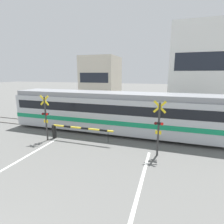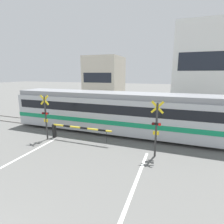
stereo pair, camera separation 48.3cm
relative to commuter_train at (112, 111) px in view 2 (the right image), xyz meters
name	(u,v)px [view 2 (the right image)]	position (x,y,z in m)	size (l,w,h in m)	color
rail_track_near	(109,134)	(0.03, -0.72, -1.63)	(50.00, 0.10, 0.08)	gray
rail_track_far	(115,128)	(0.03, 0.72, -1.63)	(50.00, 0.10, 0.08)	gray
commuter_train	(112,111)	(0.00, 0.00, 0.00)	(16.00, 2.70, 3.11)	#B7BCC1
crossing_barrier_near	(70,129)	(-2.11, -2.61, -0.91)	(4.49, 0.20, 1.01)	black
crossing_barrier_far	(146,117)	(2.18, 2.82, -0.91)	(4.49, 0.20, 1.01)	black
crossing_signal_left	(46,115)	(-3.63, -3.12, 0.05)	(0.68, 0.15, 3.11)	#333333
crossing_signal_right	(156,127)	(3.70, -3.12, 0.05)	(0.68, 0.15, 3.11)	#333333
pedestrian	(122,106)	(-0.88, 5.54, -0.66)	(0.38, 0.23, 1.74)	#23232D
building_left_of_street	(105,80)	(-6.43, 14.01, 1.88)	(5.29, 5.76, 7.09)	beige
building_right_of_street	(205,67)	(7.83, 14.01, 3.69)	(7.96, 5.76, 10.72)	white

